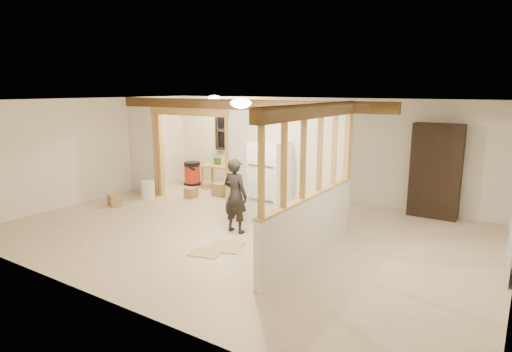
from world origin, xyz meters
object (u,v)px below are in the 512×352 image
Objects in this scene: refrigerator at (270,182)px; woman at (235,196)px; shop_vac at (192,173)px; work_table at (221,177)px; bookshelf at (436,171)px.

refrigerator reaches higher than woman.
work_table is at bearing 1.23° from shop_vac.
woman reaches higher than shop_vac.
work_table is (-2.67, 1.80, -0.51)m from refrigerator.
refrigerator is at bearing -25.80° from shop_vac.
shop_vac is at bearing -176.22° from bookshelf.
woman is 2.15× the size of shop_vac.
shop_vac reaches higher than work_table.
bookshelf is (2.97, 3.12, 0.29)m from woman.
refrigerator is at bearing -141.36° from bookshelf.
work_table is at bearing -175.74° from bookshelf.
woman is 1.37× the size of work_table.
work_table is 1.02m from shop_vac.
work_table is 1.57× the size of shop_vac.
shop_vac is at bearing -34.82° from woman.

